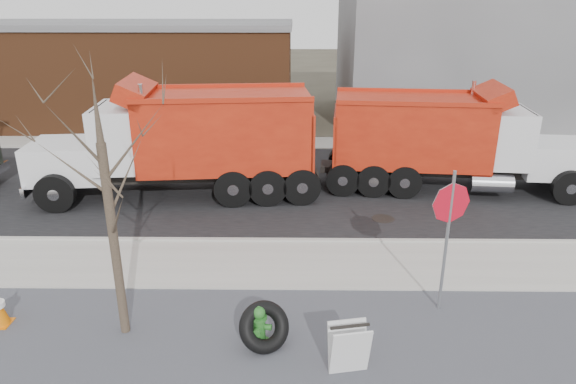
{
  "coord_description": "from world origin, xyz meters",
  "views": [
    {
      "loc": [
        0.24,
        -11.38,
        6.41
      ],
      "look_at": [
        0.07,
        1.85,
        1.4
      ],
      "focal_mm": 32.0,
      "sensor_mm": 36.0,
      "label": 1
    }
  ],
  "objects_px": {
    "stop_sign": "(449,219)",
    "dump_truck_red_b": "(187,138)",
    "truck_tire": "(264,327)",
    "sandwich_board": "(349,349)",
    "dump_truck_red_a": "(445,138)",
    "fire_hydrant": "(259,328)"
  },
  "relations": [
    {
      "from": "dump_truck_red_b",
      "to": "truck_tire",
      "type": "bearing_deg",
      "value": 104.66
    },
    {
      "from": "truck_tire",
      "to": "sandwich_board",
      "type": "height_order",
      "value": "sandwich_board"
    },
    {
      "from": "sandwich_board",
      "to": "truck_tire",
      "type": "bearing_deg",
      "value": 144.17
    },
    {
      "from": "dump_truck_red_a",
      "to": "truck_tire",
      "type": "bearing_deg",
      "value": -117.35
    },
    {
      "from": "truck_tire",
      "to": "sandwich_board",
      "type": "distance_m",
      "value": 1.73
    },
    {
      "from": "truck_tire",
      "to": "fire_hydrant",
      "type": "bearing_deg",
      "value": 164.19
    },
    {
      "from": "stop_sign",
      "to": "truck_tire",
      "type": "bearing_deg",
      "value": -156.11
    },
    {
      "from": "truck_tire",
      "to": "dump_truck_red_a",
      "type": "height_order",
      "value": "dump_truck_red_a"
    },
    {
      "from": "sandwich_board",
      "to": "dump_truck_red_a",
      "type": "distance_m",
      "value": 10.72
    },
    {
      "from": "fire_hydrant",
      "to": "dump_truck_red_b",
      "type": "distance_m",
      "value": 8.89
    },
    {
      "from": "dump_truck_red_a",
      "to": "dump_truck_red_b",
      "type": "distance_m",
      "value": 8.87
    },
    {
      "from": "sandwich_board",
      "to": "dump_truck_red_a",
      "type": "xyz_separation_m",
      "value": [
        4.25,
        9.75,
        1.35
      ]
    },
    {
      "from": "dump_truck_red_a",
      "to": "dump_truck_red_b",
      "type": "height_order",
      "value": "dump_truck_red_b"
    },
    {
      "from": "fire_hydrant",
      "to": "dump_truck_red_a",
      "type": "bearing_deg",
      "value": 67.17
    },
    {
      "from": "dump_truck_red_a",
      "to": "fire_hydrant",
      "type": "bearing_deg",
      "value": -117.9
    },
    {
      "from": "truck_tire",
      "to": "dump_truck_red_b",
      "type": "relative_size",
      "value": 0.13
    },
    {
      "from": "stop_sign",
      "to": "dump_truck_red_a",
      "type": "relative_size",
      "value": 0.35
    },
    {
      "from": "stop_sign",
      "to": "dump_truck_red_a",
      "type": "xyz_separation_m",
      "value": [
        2.05,
        7.67,
        -0.28
      ]
    },
    {
      "from": "fire_hydrant",
      "to": "sandwich_board",
      "type": "bearing_deg",
      "value": -14.06
    },
    {
      "from": "fire_hydrant",
      "to": "stop_sign",
      "type": "xyz_separation_m",
      "value": [
        3.86,
        1.32,
        1.75
      ]
    },
    {
      "from": "stop_sign",
      "to": "sandwich_board",
      "type": "xyz_separation_m",
      "value": [
        -2.2,
        -2.08,
        -1.62
      ]
    },
    {
      "from": "stop_sign",
      "to": "dump_truck_red_b",
      "type": "distance_m",
      "value": 9.69
    }
  ]
}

